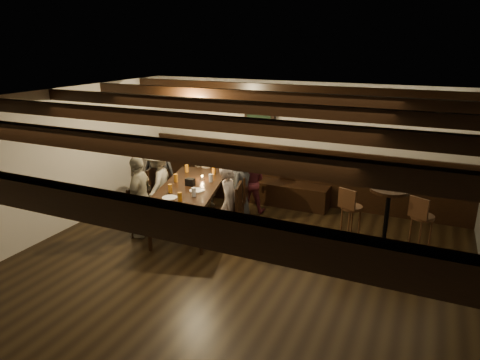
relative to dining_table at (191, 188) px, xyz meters
The scene contains 27 objects.
room 1.28m from the dining_table, 35.26° to the left, with size 7.00×7.00×7.00m.
dining_table is the anchor object (origin of this frame).
chair_left_near 0.96m from the dining_table, 162.98° to the left, with size 0.51×0.51×0.91m.
chair_left_far 0.96m from the dining_table, 132.90° to the right, with size 0.48×0.48×0.85m.
chair_right_near 0.96m from the dining_table, 47.09° to the left, with size 0.48×0.48×0.86m.
chair_right_far 0.95m from the dining_table, 16.97° to the right, with size 0.55×0.55×0.98m.
person_bench_left 1.27m from the dining_table, 150.02° to the left, with size 0.65×0.42×1.33m, color #262729.
person_bench_centre 1.05m from the dining_table, 105.02° to the left, with size 0.45×0.30×1.23m, color gray.
person_bench_right 1.28m from the dining_table, 60.02° to the left, with size 0.57×0.45×1.18m, color #5A1F28.
person_left_near 0.88m from the dining_table, 164.05° to the left, with size 0.82×0.47×1.27m, color gray.
person_left_far 0.88m from the dining_table, 134.02° to the right, with size 0.81×0.34×1.37m, color #9E967E.
person_right_near 0.88m from the dining_table, 45.98° to the left, with size 0.64×0.42×1.32m, color #262729.
person_right_far 0.88m from the dining_table, 15.95° to the right, with size 0.47×0.31×1.29m, color #BAA79D.
pint_a 0.77m from the dining_table, 126.82° to the left, with size 0.07×0.07×0.14m, color #BF7219.
pint_b 0.71m from the dining_table, 83.98° to the left, with size 0.07×0.07×0.14m, color #BF7219.
pint_c 0.34m from the dining_table, behind, with size 0.07×0.07×0.14m, color #BF7219.
pint_d 0.38m from the dining_table, 48.71° to the left, with size 0.07×0.07×0.14m, color silver.
pint_e 0.52m from the dining_table, 101.04° to the right, with size 0.07×0.07×0.14m, color #BF7219.
pint_f 0.60m from the dining_table, 55.00° to the right, with size 0.07×0.07×0.14m, color silver.
pint_g 0.81m from the dining_table, 71.41° to the right, with size 0.07×0.07×0.14m, color #BF7219.
plate_near 0.72m from the dining_table, 87.08° to the right, with size 0.24×0.24×0.01m, color white.
plate_far 0.36m from the dining_table, 44.02° to the right, with size 0.24×0.24×0.01m, color white.
condiment_caddy 0.13m from the dining_table, 74.98° to the right, with size 0.15×0.10×0.12m, color black.
candle 0.34m from the dining_table, 83.21° to the left, with size 0.05×0.05×0.05m, color beige.
high_top_table 3.20m from the dining_table, ahead, with size 0.58×0.58×1.02m.
bar_stool_left 2.70m from the dining_table, ahead, with size 0.36×0.37×1.04m.
bar_stool_right 3.69m from the dining_table, ahead, with size 0.37×0.38×1.04m.
Camera 1 is at (2.33, -4.45, 3.11)m, focal length 32.00 mm.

